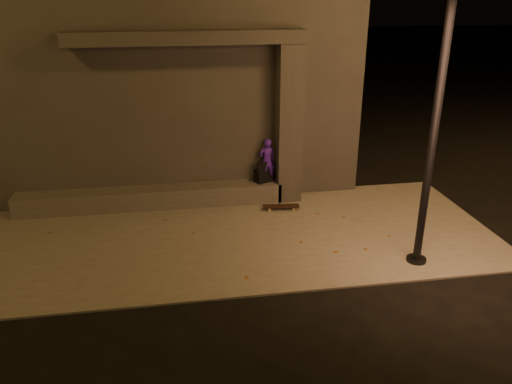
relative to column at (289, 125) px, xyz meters
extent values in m
plane|color=black|center=(-1.70, -3.75, -1.84)|extent=(120.00, 120.00, 0.00)
cube|color=slate|center=(-1.70, -1.75, -1.82)|extent=(11.00, 4.40, 0.04)
cube|color=#3B3835|center=(-2.70, 2.75, 0.76)|extent=(9.00, 5.00, 5.20)
cube|color=#4A4743|center=(-3.20, 0.00, -1.58)|extent=(6.00, 0.55, 0.45)
cube|color=#3B3835|center=(0.00, 0.00, 0.00)|extent=(0.55, 0.55, 3.60)
cube|color=#3B3835|center=(-2.20, 0.05, 1.94)|extent=(5.00, 0.70, 0.28)
imported|color=#411AA9|center=(-0.50, 0.00, -0.83)|extent=(0.40, 0.28, 1.04)
cube|color=black|center=(-0.60, 0.00, -1.20)|extent=(0.43, 0.36, 0.30)
cube|color=black|center=(-0.60, 0.00, -0.94)|extent=(0.32, 0.17, 0.22)
cube|color=black|center=(-0.29, -0.65, -1.72)|extent=(0.84, 0.29, 0.02)
cylinder|color=tan|center=(-0.01, -0.60, -1.77)|extent=(0.06, 0.04, 0.06)
cylinder|color=tan|center=(-0.02, -0.76, -1.77)|extent=(0.06, 0.04, 0.06)
cylinder|color=tan|center=(-0.55, -0.54, -1.77)|extent=(0.06, 0.04, 0.06)
cylinder|color=tan|center=(-0.57, -0.70, -1.77)|extent=(0.06, 0.04, 0.06)
cube|color=#99999E|center=(-0.01, -0.68, -1.74)|extent=(0.07, 0.17, 0.02)
cube|color=#99999E|center=(-0.56, -0.62, -1.74)|extent=(0.07, 0.17, 0.02)
cylinder|color=black|center=(1.70, -3.33, 1.48)|extent=(0.14, 0.14, 6.64)
cylinder|color=black|center=(1.70, -3.33, -1.79)|extent=(0.36, 0.36, 0.10)
camera|label=1|loc=(-2.53, -10.80, 2.87)|focal=35.00mm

